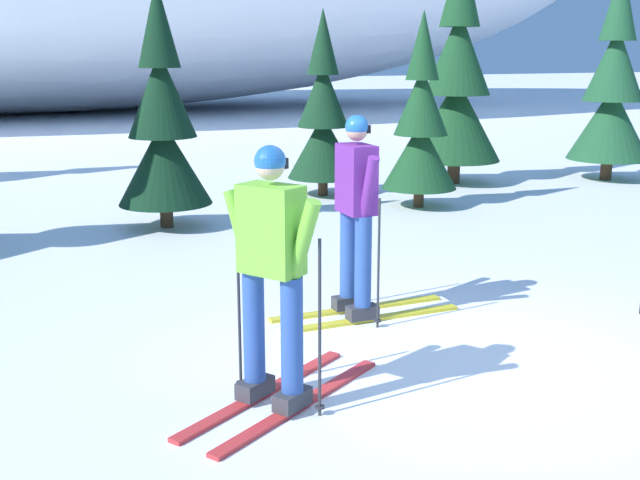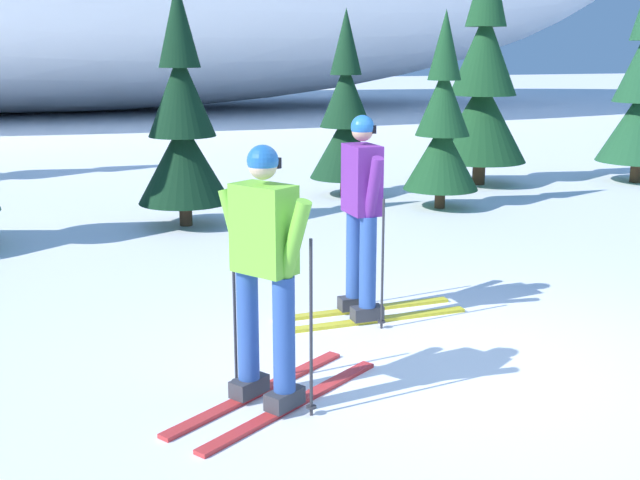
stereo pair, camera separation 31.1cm
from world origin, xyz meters
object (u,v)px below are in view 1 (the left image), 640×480
skier_lime_jacket (272,274)px  pine_tree_center_left (162,127)px  pine_tree_right (457,85)px  pine_tree_center_right (421,127)px  skier_purple_jacket (357,214)px  pine_tree_center (323,119)px  pine_tree_far_right (613,92)px

skier_lime_jacket → pine_tree_center_left: size_ratio=0.55×
pine_tree_center_left → pine_tree_right: pine_tree_right is taller
pine_tree_center_left → pine_tree_center_right: 3.91m
skier_purple_jacket → pine_tree_center: 6.18m
skier_purple_jacket → skier_lime_jacket: (-1.31, -1.47, -0.02)m
pine_tree_center_right → pine_tree_right: (1.70, 1.72, 0.53)m
pine_tree_right → pine_tree_far_right: bearing=-15.2°
pine_tree_right → skier_lime_jacket: bearing=-129.1°
pine_tree_center_right → pine_tree_far_right: bearing=11.8°
pine_tree_center → pine_tree_right: bearing=5.1°
pine_tree_center → pine_tree_center_right: bearing=-56.4°
skier_lime_jacket → pine_tree_center: 8.05m
skier_lime_jacket → pine_tree_center_right: bearing=52.7°
skier_lime_jacket → pine_tree_right: bearing=50.9°
pine_tree_center → pine_tree_far_right: bearing=-5.5°
pine_tree_center_left → skier_purple_jacket: bearing=-79.5°
pine_tree_center_left → pine_tree_far_right: bearing=5.9°
skier_purple_jacket → pine_tree_center_left: bearing=100.5°
skier_lime_jacket → pine_tree_center: bearing=64.8°
skier_lime_jacket → pine_tree_right: (6.11, 7.51, 0.83)m
pine_tree_center_left → pine_tree_center: pine_tree_center_left is taller
skier_lime_jacket → pine_tree_center_left: (0.50, 5.87, 0.43)m
pine_tree_center_left → pine_tree_right: size_ratio=0.78×
pine_tree_far_right → pine_tree_center_left: bearing=-174.1°
pine_tree_center_right → pine_tree_right: 2.48m
skier_lime_jacket → skier_purple_jacket: bearing=48.4°
pine_tree_right → pine_tree_center_left: bearing=-163.7°
pine_tree_right → pine_tree_center: bearing=-174.9°
skier_lime_jacket → pine_tree_right: size_ratio=0.43×
pine_tree_right → pine_tree_far_right: 2.95m
pine_tree_center → pine_tree_right: (2.69, 0.24, 0.50)m
pine_tree_right → pine_tree_center_right: bearing=-134.6°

